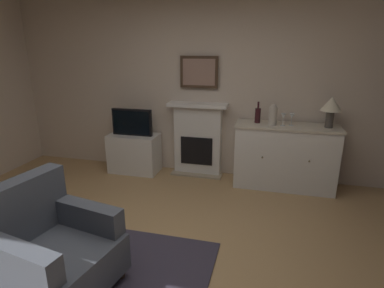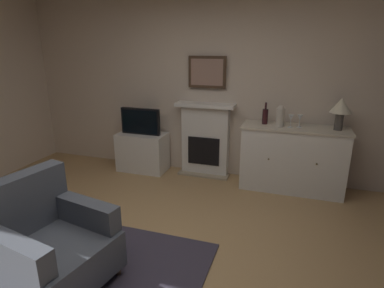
{
  "view_description": "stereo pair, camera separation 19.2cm",
  "coord_description": "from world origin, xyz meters",
  "px_view_note": "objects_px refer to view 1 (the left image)",
  "views": [
    {
      "loc": [
        0.89,
        -2.18,
        1.9
      ],
      "look_at": [
        0.18,
        0.6,
        1.0
      ],
      "focal_mm": 29.51,
      "sensor_mm": 36.0,
      "label": 1
    },
    {
      "loc": [
        1.07,
        -2.13,
        1.9
      ],
      "look_at": [
        0.18,
        0.6,
        1.0
      ],
      "focal_mm": 29.51,
      "sensor_mm": 36.0,
      "label": 2
    }
  ],
  "objects_px": {
    "framed_picture": "(199,72)",
    "tv_set": "(132,122)",
    "armchair": "(51,249)",
    "wine_bottle": "(258,115)",
    "wine_glass_center": "(292,116)",
    "sideboard_cabinet": "(285,156)",
    "wine_glass_left": "(283,117)",
    "vase_decorative": "(273,115)",
    "table_lamp": "(331,106)",
    "fireplace_unit": "(198,139)",
    "tv_cabinet": "(134,153)"
  },
  "relations": [
    {
      "from": "framed_picture",
      "to": "tv_set",
      "type": "height_order",
      "value": "framed_picture"
    },
    {
      "from": "framed_picture",
      "to": "armchair",
      "type": "distance_m",
      "value": 3.0
    },
    {
      "from": "wine_bottle",
      "to": "wine_glass_center",
      "type": "bearing_deg",
      "value": -6.11
    },
    {
      "from": "sideboard_cabinet",
      "to": "wine_glass_left",
      "type": "bearing_deg",
      "value": -142.56
    },
    {
      "from": "wine_glass_left",
      "to": "wine_bottle",
      "type": "bearing_deg",
      "value": 164.67
    },
    {
      "from": "framed_picture",
      "to": "vase_decorative",
      "type": "distance_m",
      "value": 1.21
    },
    {
      "from": "wine_glass_left",
      "to": "wine_glass_center",
      "type": "bearing_deg",
      "value": 21.73
    },
    {
      "from": "table_lamp",
      "to": "tv_set",
      "type": "xyz_separation_m",
      "value": [
        -2.75,
        -0.01,
        -0.37
      ]
    },
    {
      "from": "sideboard_cabinet",
      "to": "tv_set",
      "type": "height_order",
      "value": "tv_set"
    },
    {
      "from": "sideboard_cabinet",
      "to": "table_lamp",
      "type": "bearing_deg",
      "value": 0.0
    },
    {
      "from": "wine_bottle",
      "to": "vase_decorative",
      "type": "distance_m",
      "value": 0.22
    },
    {
      "from": "sideboard_cabinet",
      "to": "wine_bottle",
      "type": "relative_size",
      "value": 4.7
    },
    {
      "from": "fireplace_unit",
      "to": "sideboard_cabinet",
      "type": "distance_m",
      "value": 1.28
    },
    {
      "from": "wine_bottle",
      "to": "wine_glass_center",
      "type": "distance_m",
      "value": 0.45
    },
    {
      "from": "framed_picture",
      "to": "fireplace_unit",
      "type": "bearing_deg",
      "value": -90.0
    },
    {
      "from": "sideboard_cabinet",
      "to": "tv_cabinet",
      "type": "bearing_deg",
      "value": 179.62
    },
    {
      "from": "framed_picture",
      "to": "sideboard_cabinet",
      "type": "distance_m",
      "value": 1.69
    },
    {
      "from": "vase_decorative",
      "to": "armchair",
      "type": "bearing_deg",
      "value": -123.46
    },
    {
      "from": "framed_picture",
      "to": "wine_glass_center",
      "type": "bearing_deg",
      "value": -9.95
    },
    {
      "from": "tv_set",
      "to": "fireplace_unit",
      "type": "bearing_deg",
      "value": 10.77
    },
    {
      "from": "framed_picture",
      "to": "sideboard_cabinet",
      "type": "xyz_separation_m",
      "value": [
        1.27,
        -0.22,
        -1.09
      ]
    },
    {
      "from": "armchair",
      "to": "wine_glass_left",
      "type": "bearing_deg",
      "value": 54.41
    },
    {
      "from": "wine_bottle",
      "to": "armchair",
      "type": "relative_size",
      "value": 0.31
    },
    {
      "from": "fireplace_unit",
      "to": "wine_glass_left",
      "type": "distance_m",
      "value": 1.3
    },
    {
      "from": "wine_glass_left",
      "to": "wine_glass_center",
      "type": "height_order",
      "value": "same"
    },
    {
      "from": "sideboard_cabinet",
      "to": "tv_set",
      "type": "bearing_deg",
      "value": -179.79
    },
    {
      "from": "fireplace_unit",
      "to": "armchair",
      "type": "relative_size",
      "value": 1.18
    },
    {
      "from": "framed_picture",
      "to": "wine_glass_center",
      "type": "xyz_separation_m",
      "value": [
        1.31,
        -0.23,
        -0.53
      ]
    },
    {
      "from": "table_lamp",
      "to": "tv_set",
      "type": "distance_m",
      "value": 2.77
    },
    {
      "from": "fireplace_unit",
      "to": "framed_picture",
      "type": "xyz_separation_m",
      "value": [
        0.0,
        0.05,
        0.99
      ]
    },
    {
      "from": "fireplace_unit",
      "to": "wine_glass_left",
      "type": "xyz_separation_m",
      "value": [
        1.2,
        -0.23,
        0.46
      ]
    },
    {
      "from": "sideboard_cabinet",
      "to": "tv_cabinet",
      "type": "distance_m",
      "value": 2.25
    },
    {
      "from": "vase_decorative",
      "to": "tv_set",
      "type": "relative_size",
      "value": 0.45
    },
    {
      "from": "framed_picture",
      "to": "tv_set",
      "type": "distance_m",
      "value": 1.24
    },
    {
      "from": "wine_glass_center",
      "to": "tv_set",
      "type": "bearing_deg",
      "value": -179.97
    },
    {
      "from": "wine_glass_left",
      "to": "tv_set",
      "type": "relative_size",
      "value": 0.27
    },
    {
      "from": "framed_picture",
      "to": "tv_cabinet",
      "type": "relative_size",
      "value": 0.73
    },
    {
      "from": "wine_bottle",
      "to": "sideboard_cabinet",
      "type": "bearing_deg",
      "value": -5.76
    },
    {
      "from": "tv_cabinet",
      "to": "tv_set",
      "type": "xyz_separation_m",
      "value": [
        0.0,
        -0.02,
        0.5
      ]
    },
    {
      "from": "framed_picture",
      "to": "sideboard_cabinet",
      "type": "bearing_deg",
      "value": -9.97
    },
    {
      "from": "table_lamp",
      "to": "wine_glass_center",
      "type": "height_order",
      "value": "table_lamp"
    },
    {
      "from": "wine_glass_left",
      "to": "vase_decorative",
      "type": "relative_size",
      "value": 0.59
    },
    {
      "from": "wine_glass_left",
      "to": "framed_picture",
      "type": "bearing_deg",
      "value": 167.15
    },
    {
      "from": "table_lamp",
      "to": "framed_picture",
      "type": "bearing_deg",
      "value": 172.84
    },
    {
      "from": "vase_decorative",
      "to": "armchair",
      "type": "height_order",
      "value": "vase_decorative"
    },
    {
      "from": "wine_glass_left",
      "to": "armchair",
      "type": "relative_size",
      "value": 0.18
    },
    {
      "from": "fireplace_unit",
      "to": "wine_glass_left",
      "type": "bearing_deg",
      "value": -10.77
    },
    {
      "from": "fireplace_unit",
      "to": "armchair",
      "type": "bearing_deg",
      "value": -101.59
    },
    {
      "from": "vase_decorative",
      "to": "tv_set",
      "type": "distance_m",
      "value": 2.05
    },
    {
      "from": "framed_picture",
      "to": "sideboard_cabinet",
      "type": "height_order",
      "value": "framed_picture"
    }
  ]
}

